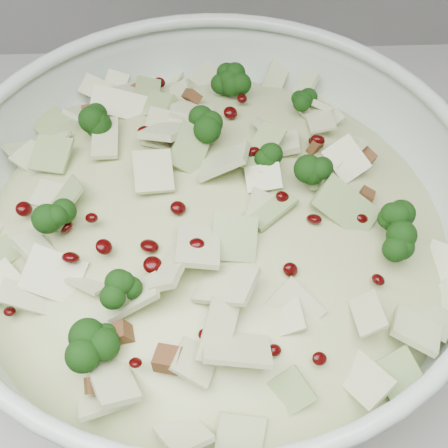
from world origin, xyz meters
TOP-DOWN VIEW (x-y plane):
  - mixing_bowl at (-0.47, 1.60)m, footprint 0.53×0.53m
  - salad at (-0.47, 1.60)m, footprint 0.54×0.54m

SIDE VIEW (x-z plane):
  - mixing_bowl at x=-0.47m, z-range 0.90..1.07m
  - salad at x=-0.47m, z-range 0.93..1.10m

